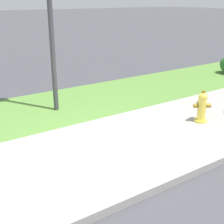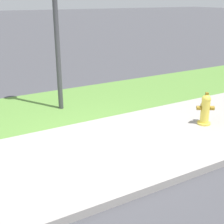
# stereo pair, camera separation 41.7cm
# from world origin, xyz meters

# --- Properties ---
(ground_plane) EXTENTS (120.00, 120.00, 0.00)m
(ground_plane) POSITION_xyz_m (0.00, 0.00, 0.00)
(ground_plane) COLOR #424247
(sidewalk_pavement) EXTENTS (18.00, 2.59, 0.01)m
(sidewalk_pavement) POSITION_xyz_m (0.00, 0.00, 0.01)
(sidewalk_pavement) COLOR #9E9993
(sidewalk_pavement) RESTS_ON ground
(grass_verge) EXTENTS (18.00, 2.56, 0.01)m
(grass_verge) POSITION_xyz_m (0.00, 2.57, 0.00)
(grass_verge) COLOR #568438
(grass_verge) RESTS_ON ground
(street_curb) EXTENTS (18.00, 0.16, 0.12)m
(street_curb) POSITION_xyz_m (0.00, -1.37, 0.06)
(street_curb) COLOR #9E9993
(street_curb) RESTS_ON ground
(fire_hydrant_at_driveway) EXTENTS (0.35, 0.33, 0.69)m
(fire_hydrant_at_driveway) POSITION_xyz_m (2.44, -0.04, 0.33)
(fire_hydrant_at_driveway) COLOR yellow
(fire_hydrant_at_driveway) RESTS_ON ground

